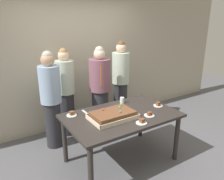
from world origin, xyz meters
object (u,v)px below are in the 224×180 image
object	(u,v)px
plated_slice_near_left	(158,105)
cake_server_utensil	(85,112)
drink_cup_nearest	(122,100)
person_serving_front	(66,92)
party_table	(121,120)
plated_slice_far_right	(149,115)
person_green_shirt_behind	(121,82)
plated_slice_far_left	(72,114)
person_striped_tie_right	(51,99)
person_far_right_suit	(100,92)
plated_slice_near_right	(142,122)
sheet_cake	(113,115)

from	to	relation	value
plated_slice_near_left	cake_server_utensil	distance (m)	1.17
drink_cup_nearest	person_serving_front	size ratio (longest dim) A/B	0.06
party_table	drink_cup_nearest	world-z (taller)	drink_cup_nearest
plated_slice_far_right	person_serving_front	world-z (taller)	person_serving_front
person_serving_front	person_green_shirt_behind	xyz separation A→B (m)	(1.11, -0.15, 0.04)
plated_slice_far_left	person_striped_tie_right	world-z (taller)	person_striped_tie_right
person_far_right_suit	plated_slice_far_left	bearing A→B (deg)	-37.90
plated_slice_near_left	person_striped_tie_right	distance (m)	1.75
drink_cup_nearest	person_far_right_suit	size ratio (longest dim) A/B	0.06
plated_slice_near_left	plated_slice_far_left	distance (m)	1.38
plated_slice_near_right	plated_slice_far_right	xyz separation A→B (m)	(0.25, 0.12, -0.00)
plated_slice_far_left	person_far_right_suit	bearing A→B (deg)	33.62
sheet_cake	cake_server_utensil	bearing A→B (deg)	122.72
plated_slice_near_right	drink_cup_nearest	size ratio (longest dim) A/B	1.50
plated_slice_far_left	cake_server_utensil	distance (m)	0.21
cake_server_utensil	plated_slice_far_right	bearing A→B (deg)	-39.11
person_green_shirt_behind	person_striped_tie_right	distance (m)	1.48
person_serving_front	party_table	bearing A→B (deg)	7.90
plated_slice_near_right	person_green_shirt_behind	xyz separation A→B (m)	(0.67, 1.48, 0.08)
sheet_cake	person_far_right_suit	size ratio (longest dim) A/B	0.39
plated_slice_near_right	person_green_shirt_behind	bearing A→B (deg)	65.67
plated_slice_near_right	party_table	bearing A→B (deg)	100.60
sheet_cake	plated_slice_near_left	distance (m)	0.86
plated_slice_far_left	person_serving_front	distance (m)	0.93
cake_server_utensil	person_far_right_suit	size ratio (longest dim) A/B	0.12
drink_cup_nearest	person_striped_tie_right	distance (m)	1.17
plated_slice_near_left	person_serving_front	size ratio (longest dim) A/B	0.09
party_table	plated_slice_far_left	world-z (taller)	plated_slice_far_left
sheet_cake	plated_slice_far_left	size ratio (longest dim) A/B	4.37
plated_slice_near_right	person_striped_tie_right	distance (m)	1.58
person_far_right_suit	cake_server_utensil	bearing A→B (deg)	-28.14
plated_slice_near_left	plated_slice_near_right	size ratio (longest dim) A/B	1.00
person_striped_tie_right	drink_cup_nearest	bearing A→B (deg)	29.96
person_green_shirt_behind	person_striped_tie_right	xyz separation A→B (m)	(-1.47, -0.12, -0.03)
person_far_right_suit	person_serving_front	bearing A→B (deg)	-109.79
party_table	drink_cup_nearest	size ratio (longest dim) A/B	16.46
sheet_cake	plated_slice_near_right	bearing A→B (deg)	-53.89
plated_slice_near_left	party_table	bearing A→B (deg)	175.88
drink_cup_nearest	cake_server_utensil	distance (m)	0.69
plated_slice_near_left	cake_server_utensil	size ratio (longest dim) A/B	0.75
sheet_cake	plated_slice_far_right	size ratio (longest dim) A/B	4.37
drink_cup_nearest	plated_slice_near_left	bearing A→B (deg)	-45.24
person_green_shirt_behind	sheet_cake	bearing A→B (deg)	0.01
plated_slice_far_right	person_serving_front	xyz separation A→B (m)	(-0.69, 1.51, 0.04)
plated_slice_near_left	plated_slice_near_right	bearing A→B (deg)	-151.86
plated_slice_near_right	drink_cup_nearest	xyz separation A→B (m)	(0.20, 0.75, 0.03)
person_striped_tie_right	party_table	bearing A→B (deg)	8.14
plated_slice_near_right	plated_slice_far_left	bearing A→B (deg)	133.70
plated_slice_far_left	cake_server_utensil	bearing A→B (deg)	-3.77
person_green_shirt_behind	plated_slice_near_left	bearing A→B (deg)	35.94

